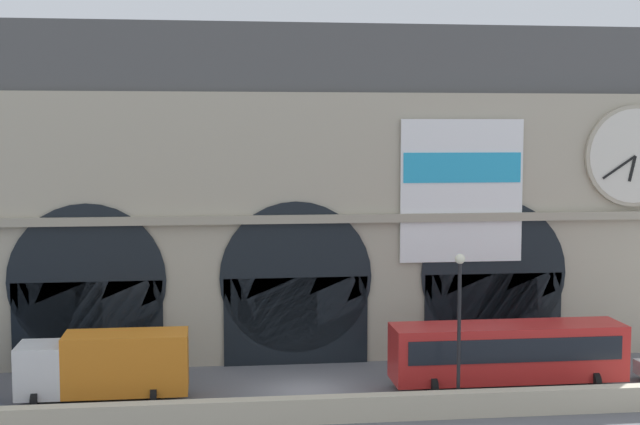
{
  "coord_description": "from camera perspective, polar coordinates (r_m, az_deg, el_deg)",
  "views": [
    {
      "loc": [
        -4.38,
        -40.95,
        12.12
      ],
      "look_at": [
        1.26,
        5.0,
        7.95
      ],
      "focal_mm": 50.4,
      "sensor_mm": 36.0,
      "label": 1
    }
  ],
  "objects": [
    {
      "name": "station_building",
      "position": [
        48.66,
        -1.75,
        1.01
      ],
      "size": [
        44.53,
        5.16,
        17.74
      ],
      "color": "#B2A891",
      "rests_on": "ground"
    },
    {
      "name": "street_lamp_quayside",
      "position": [
        39.4,
        8.84,
        -6.2
      ],
      "size": [
        0.44,
        0.44,
        6.9
      ],
      "color": "black",
      "rests_on": "ground"
    },
    {
      "name": "box_truck_midwest",
      "position": [
        41.95,
        -13.42,
        -9.38
      ],
      "size": [
        7.5,
        2.91,
        3.12
      ],
      "color": "white",
      "rests_on": "ground"
    },
    {
      "name": "ground_plane",
      "position": [
        42.93,
        -0.88,
        -11.25
      ],
      "size": [
        200.0,
        200.0,
        0.0
      ],
      "primitive_type": "plane",
      "color": "slate"
    },
    {
      "name": "quay_parapet_wall",
      "position": [
        38.4,
        -0.13,
        -12.4
      ],
      "size": [
        90.0,
        0.7,
        1.09
      ],
      "primitive_type": "cube",
      "color": "beige",
      "rests_on": "ground"
    },
    {
      "name": "bus_mideast",
      "position": [
        43.66,
        11.82,
        -8.66
      ],
      "size": [
        11.0,
        3.25,
        3.1
      ],
      "color": "red",
      "rests_on": "ground"
    }
  ]
}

